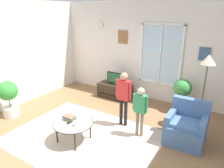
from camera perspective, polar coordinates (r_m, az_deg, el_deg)
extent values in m
cube|color=olive|center=(4.63, -6.58, -14.93)|extent=(6.19, 6.16, 0.02)
cube|color=silver|center=(6.39, 8.89, 8.93)|extent=(5.59, 0.12, 2.91)
cube|color=silver|center=(6.15, 13.31, 7.90)|extent=(1.19, 0.02, 1.71)
cube|color=white|center=(6.02, 13.89, 15.83)|extent=(1.25, 0.04, 0.06)
cube|color=white|center=(6.35, 12.66, 0.31)|extent=(1.25, 0.04, 0.06)
cube|color=white|center=(6.34, 8.11, 8.56)|extent=(0.06, 0.04, 1.71)
cube|color=white|center=(5.97, 18.68, 7.07)|extent=(0.06, 0.04, 1.71)
cube|color=white|center=(6.13, 13.25, 7.87)|extent=(0.03, 0.04, 1.71)
cube|color=white|center=(6.13, 13.25, 7.87)|extent=(1.19, 0.04, 0.03)
cube|color=olive|center=(6.57, 2.98, 12.84)|extent=(0.32, 0.03, 0.40)
cube|color=#38567A|center=(5.86, 24.19, 7.57)|extent=(0.28, 0.03, 0.34)
cylinder|color=silver|center=(6.97, -3.36, 16.02)|extent=(0.24, 0.04, 0.24)
cube|color=#C6B29E|center=(4.69, -7.87, -14.31)|extent=(3.13, 2.35, 0.01)
cube|color=#2D2319|center=(6.52, 0.80, -1.89)|extent=(1.06, 0.47, 0.45)
cube|color=black|center=(6.36, -0.31, -3.12)|extent=(0.96, 0.02, 0.02)
cylinder|color=#4C4C4C|center=(6.43, 0.81, 0.19)|extent=(0.08, 0.08, 0.05)
cube|color=black|center=(6.38, 0.82, 1.71)|extent=(0.55, 0.05, 0.35)
cube|color=#1E4C33|center=(6.35, 0.69, 1.64)|extent=(0.51, 0.01, 0.31)
cube|color=#476B9E|center=(4.65, 19.53, -12.68)|extent=(0.76, 0.72, 0.42)
cube|color=#476B9E|center=(4.71, 20.95, -6.40)|extent=(0.76, 0.16, 0.45)
cube|color=#476B9E|center=(4.55, 16.03, -8.48)|extent=(0.12, 0.65, 0.20)
cube|color=#476B9E|center=(4.46, 24.03, -10.11)|extent=(0.12, 0.65, 0.20)
cube|color=#4D73AA|center=(4.48, 19.75, -10.26)|extent=(0.61, 0.50, 0.08)
cylinder|color=#99B2B7|center=(4.40, -10.66, -10.57)|extent=(0.81, 0.81, 0.02)
torus|color=#3F3328|center=(4.40, -10.66, -10.57)|extent=(0.84, 0.84, 0.02)
cylinder|color=#33281E|center=(4.81, -10.75, -10.73)|extent=(0.04, 0.04, 0.41)
cylinder|color=#33281E|center=(4.53, -6.01, -12.50)|extent=(0.04, 0.04, 0.41)
cylinder|color=#33281E|center=(4.52, -15.01, -13.23)|extent=(0.04, 0.04, 0.41)
cylinder|color=#33281E|center=(4.22, -10.20, -15.38)|extent=(0.04, 0.04, 0.41)
cube|color=#BF8E37|center=(4.51, -11.62, -9.57)|extent=(0.24, 0.16, 0.02)
cube|color=#C59C95|center=(4.50, -11.64, -9.30)|extent=(0.24, 0.14, 0.03)
cube|color=#376E60|center=(4.49, -11.66, -9.02)|extent=(0.28, 0.16, 0.03)
cube|color=#9A5B42|center=(4.48, -11.68, -8.74)|extent=(0.25, 0.17, 0.02)
cylinder|color=white|center=(4.26, -10.02, -10.70)|extent=(0.08, 0.08, 0.10)
cube|color=black|center=(4.46, -10.68, -9.87)|extent=(0.05, 0.14, 0.02)
cube|color=black|center=(4.40, -11.61, -10.37)|extent=(0.05, 0.14, 0.02)
cylinder|color=#726656|center=(4.62, 6.99, -10.71)|extent=(0.07, 0.07, 0.57)
cylinder|color=#726656|center=(4.59, 8.21, -11.03)|extent=(0.07, 0.07, 0.57)
cube|color=#338C59|center=(4.38, 7.88, -5.38)|extent=(0.24, 0.13, 0.40)
sphere|color=#D8AD8C|center=(4.27, 8.04, -2.00)|extent=(0.15, 0.15, 0.15)
cylinder|color=#338C59|center=(4.41, 6.07, -4.85)|extent=(0.05, 0.05, 0.36)
cylinder|color=#338C59|center=(4.31, 9.53, -5.63)|extent=(0.05, 0.05, 0.36)
cylinder|color=black|center=(4.97, 2.53, -7.64)|extent=(0.08, 0.08, 0.66)
cylinder|color=black|center=(4.92, 3.80, -7.98)|extent=(0.08, 0.08, 0.66)
cube|color=red|center=(4.72, 3.29, -1.68)|extent=(0.29, 0.15, 0.47)
sphere|color=#A87A5B|center=(4.61, 3.37, 2.08)|extent=(0.18, 0.18, 0.18)
cylinder|color=red|center=(4.77, 1.41, -1.12)|extent=(0.06, 0.06, 0.42)
cylinder|color=red|center=(4.62, 5.00, -1.88)|extent=(0.06, 0.06, 0.42)
cylinder|color=#9E6B4C|center=(6.02, 18.35, -5.92)|extent=(0.34, 0.34, 0.24)
cylinder|color=#4C7238|center=(5.93, 18.57, -4.04)|extent=(0.02, 0.02, 0.19)
sphere|color=#3E9245|center=(5.81, 18.92, -0.99)|extent=(0.48, 0.48, 0.48)
cylinder|color=silver|center=(6.03, -26.08, -6.82)|extent=(0.38, 0.38, 0.26)
cylinder|color=#4C7238|center=(5.94, -26.41, -4.81)|extent=(0.02, 0.02, 0.20)
sphere|color=green|center=(5.81, -26.92, -1.66)|extent=(0.50, 0.50, 0.50)
cylinder|color=black|center=(5.45, 22.71, -10.48)|extent=(0.26, 0.26, 0.03)
cylinder|color=brown|center=(5.14, 23.78, -3.20)|extent=(0.03, 0.03, 1.52)
cone|color=beige|center=(4.90, 25.14, 6.17)|extent=(0.32, 0.32, 0.22)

